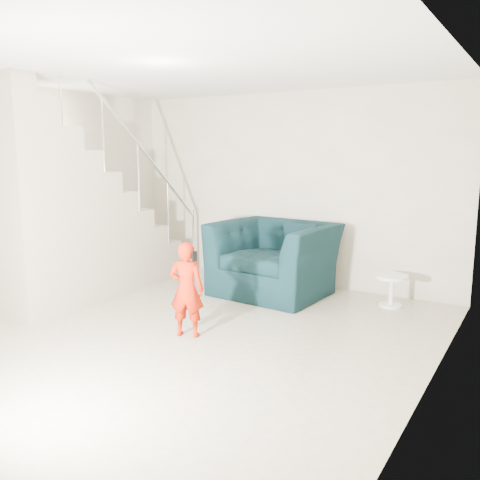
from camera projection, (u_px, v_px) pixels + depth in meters
name	position (u px, v px, depth m)	size (l,w,h in m)	color
floor	(166.00, 338.00, 5.17)	(5.50, 5.50, 0.00)	gray
ceiling	(159.00, 61.00, 4.71)	(5.50, 5.50, 0.00)	silver
back_wall	(287.00, 189.00, 7.25)	(5.00, 5.00, 0.00)	#B2A491
left_wall	(5.00, 195.00, 6.22)	(5.50, 5.50, 0.00)	#B2A491
right_wall	(431.00, 225.00, 3.66)	(5.50, 5.50, 0.00)	#B2A491
armchair	(274.00, 259.00, 6.74)	(1.46, 1.27, 0.95)	black
toddler	(187.00, 289.00, 5.16)	(0.36, 0.24, 0.99)	#A60905
side_table	(391.00, 285.00, 6.18)	(0.39, 0.39, 0.39)	white
staircase	(71.00, 225.00, 6.50)	(1.02, 3.03, 3.62)	#ADA089
cushion	(301.00, 239.00, 6.76)	(0.43, 0.12, 0.41)	black
throw	(230.00, 246.00, 6.99)	(0.06, 0.57, 0.64)	black
phone	(194.00, 256.00, 5.01)	(0.02, 0.05, 0.10)	black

